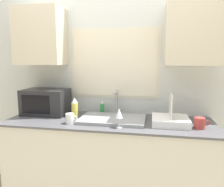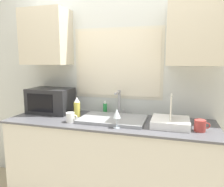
# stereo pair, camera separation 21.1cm
# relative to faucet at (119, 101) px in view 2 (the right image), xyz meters

# --- Properties ---
(countertop) EXTENTS (2.07, 0.68, 0.92)m
(countertop) POSITION_rel_faucet_xyz_m (-0.04, -0.22, -0.62)
(countertop) COLOR beige
(countertop) RESTS_ON ground_plane
(wall_back) EXTENTS (6.00, 0.38, 2.60)m
(wall_back) POSITION_rel_faucet_xyz_m (-0.04, 0.10, 0.30)
(wall_back) COLOR silver
(wall_back) RESTS_ON ground_plane
(sink_basin) EXTENTS (0.65, 0.43, 0.03)m
(sink_basin) POSITION_rel_faucet_xyz_m (-0.00, -0.22, -0.15)
(sink_basin) COLOR gray
(sink_basin) RESTS_ON countertop
(faucet) EXTENTS (0.08, 0.17, 0.27)m
(faucet) POSITION_rel_faucet_xyz_m (0.00, 0.00, 0.00)
(faucet) COLOR #99999E
(faucet) RESTS_ON countertop
(microwave) EXTENTS (0.48, 0.32, 0.28)m
(microwave) POSITION_rel_faucet_xyz_m (-0.78, -0.10, -0.02)
(microwave) COLOR #232326
(microwave) RESTS_ON countertop
(dish_rack) EXTENTS (0.34, 0.33, 0.29)m
(dish_rack) POSITION_rel_faucet_xyz_m (0.55, -0.25, -0.12)
(dish_rack) COLOR white
(dish_rack) RESTS_ON countertop
(spray_bottle) EXTENTS (0.07, 0.07, 0.21)m
(spray_bottle) POSITION_rel_faucet_xyz_m (-0.42, -0.18, -0.06)
(spray_bottle) COLOR #D8CC4C
(spray_bottle) RESTS_ON countertop
(soap_bottle) EXTENTS (0.05, 0.05, 0.14)m
(soap_bottle) POSITION_rel_faucet_xyz_m (-0.17, 0.03, -0.10)
(soap_bottle) COLOR #268C3F
(soap_bottle) RESTS_ON countertop
(mug_near_sink) EXTENTS (0.12, 0.08, 0.10)m
(mug_near_sink) POSITION_rel_faucet_xyz_m (-0.39, -0.39, -0.11)
(mug_near_sink) COLOR white
(mug_near_sink) RESTS_ON countertop
(wine_glass) EXTENTS (0.07, 0.07, 0.18)m
(wine_glass) POSITION_rel_faucet_xyz_m (0.09, -0.44, -0.03)
(wine_glass) COLOR silver
(wine_glass) RESTS_ON countertop
(mug_by_rack) EXTENTS (0.13, 0.09, 0.10)m
(mug_by_rack) POSITION_rel_faucet_xyz_m (0.80, -0.33, -0.11)
(mug_by_rack) COLOR #A53833
(mug_by_rack) RESTS_ON countertop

